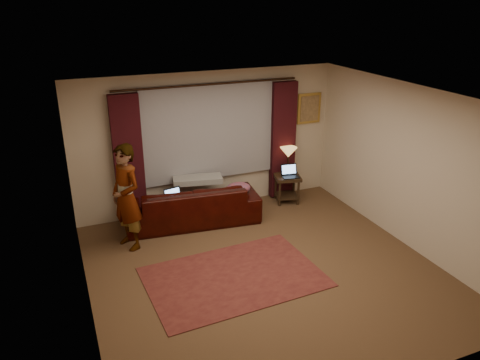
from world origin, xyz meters
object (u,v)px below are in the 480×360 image
sofa (192,197)px  person (127,197)px  laptop_table (291,172)px  laptop_sofa (176,197)px  tiffany_lamp (288,160)px  end_table (287,188)px

sofa → person: person is taller
sofa → laptop_table: bearing=-173.0°
laptop_sofa → tiffany_lamp: size_ratio=0.64×
end_table → person: bearing=-169.5°
sofa → laptop_table: size_ratio=6.86×
end_table → tiffany_lamp: tiffany_lamp is taller
laptop_sofa → tiffany_lamp: (2.37, 0.35, 0.23)m
sofa → laptop_sofa: size_ratio=6.97×
sofa → end_table: (1.99, 0.13, -0.20)m
sofa → person: (-1.19, -0.47, 0.39)m
sofa → end_table: sofa is taller
end_table → laptop_table: (0.01, -0.10, 0.39)m
tiffany_lamp → person: bearing=-167.8°
end_table → person: person is taller
end_table → laptop_table: 0.41m
laptop_sofa → tiffany_lamp: 2.41m
laptop_sofa → end_table: size_ratio=0.61×
sofa → end_table: bearing=-170.0°
laptop_table → tiffany_lamp: bearing=84.6°
sofa → end_table: 2.00m
person → laptop_sofa: bearing=88.6°
end_table → laptop_table: bearing=-82.9°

